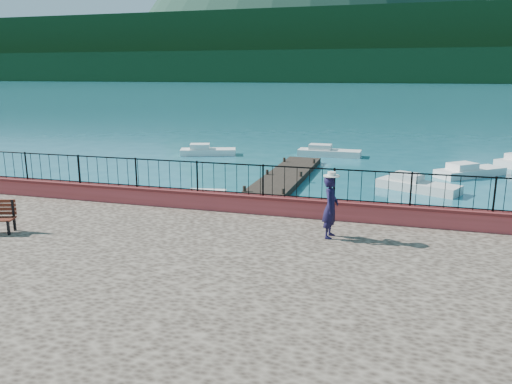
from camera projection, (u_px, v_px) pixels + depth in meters
The scene contains 13 objects.
ground at pixel (235, 299), 12.45m from camera, with size 2000.00×2000.00×0.00m, color #19596B.
parapet at pixel (272, 205), 15.56m from camera, with size 28.00×0.46×0.58m, color #B14046.
railing at pixel (272, 181), 15.38m from camera, with size 27.00×0.05×0.95m, color black.
dock at pixel (274, 186), 24.17m from camera, with size 2.00×16.00×0.30m, color #2D231C.
far_forest at pixel (398, 67), 290.58m from camera, with size 900.00×60.00×18.00m, color black.
foothills at pixel (400, 48), 343.59m from camera, with size 900.00×120.00×44.00m, color black.
person at pixel (331, 207), 13.24m from camera, with size 0.61×0.40×1.67m, color black.
hat at pixel (332, 174), 13.03m from camera, with size 0.44×0.44×0.12m, color silver.
boat_0 at pixel (222, 201), 20.48m from camera, with size 4.33×1.30×0.80m, color white.
boat_1 at pixel (418, 183), 23.83m from camera, with size 3.84×1.30×0.80m, color silver.
boat_2 at pixel (470, 169), 27.21m from camera, with size 4.09×1.30×0.80m, color silver.
boat_3 at pixel (208, 149), 34.22m from camera, with size 3.75×1.30×0.80m, color white.
boat_4 at pixel (329, 150), 33.78m from camera, with size 4.20×1.30×0.80m, color silver.
Camera 1 is at (3.70, -10.88, 5.51)m, focal length 35.00 mm.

